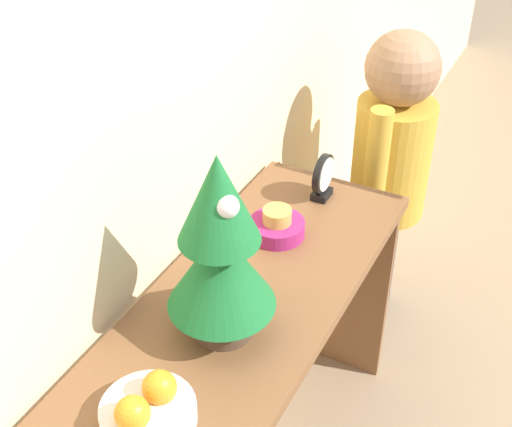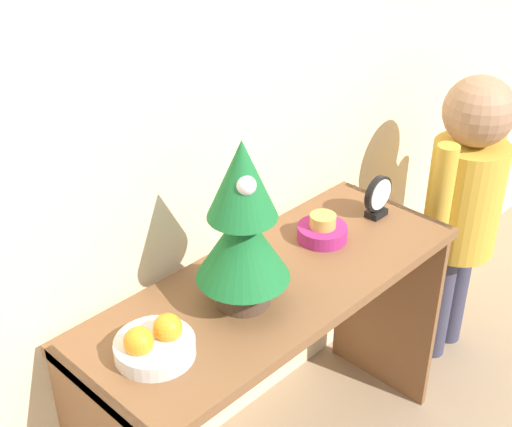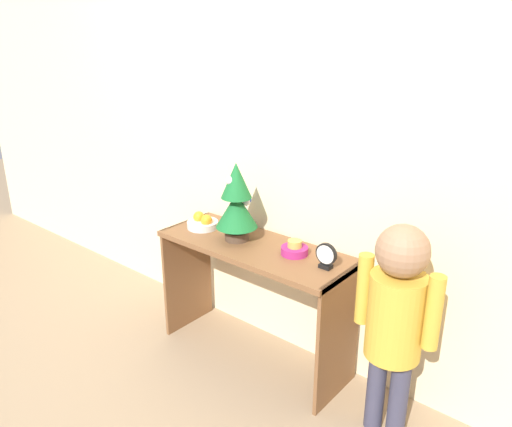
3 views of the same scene
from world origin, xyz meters
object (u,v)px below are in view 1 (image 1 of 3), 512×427
mini_tree (220,249)px  desk_clock (323,177)px  fruit_bowl (148,409)px  child_figure (392,152)px  singing_bowl (277,226)px

mini_tree → desk_clock: 0.59m
fruit_bowl → desk_clock: 0.85m
desk_clock → child_figure: (0.41, -0.07, -0.11)m
fruit_bowl → singing_bowl: size_ratio=1.29×
desk_clock → singing_bowl: bearing=170.5°
mini_tree → fruit_bowl: bearing=179.1°
mini_tree → child_figure: size_ratio=0.42×
child_figure → mini_tree: bearing=176.4°
singing_bowl → fruit_bowl: bearing=-176.3°
fruit_bowl → child_figure: size_ratio=0.17×
mini_tree → fruit_bowl: mini_tree is taller
mini_tree → desk_clock: bearing=1.0°
child_figure → singing_bowl: bearing=170.2°
mini_tree → fruit_bowl: 0.33m
desk_clock → child_figure: child_figure is taller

